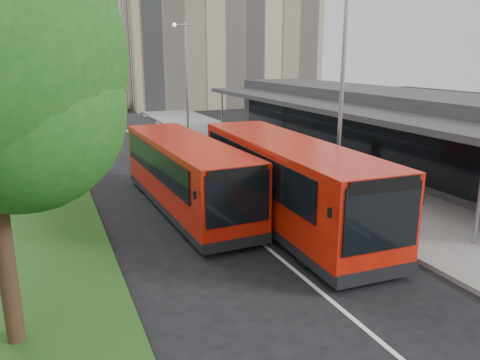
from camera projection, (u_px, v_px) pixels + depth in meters
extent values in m
plane|color=black|center=(260.00, 242.00, 15.00)|extent=(120.00, 120.00, 0.00)
cube|color=slate|center=(219.00, 134.00, 35.04)|extent=(5.00, 80.00, 0.15)
cube|color=#1E4E19|center=(30.00, 147.00, 30.17)|extent=(5.00, 80.00, 0.10)
cube|color=silver|center=(155.00, 154.00, 28.36)|extent=(0.12, 70.00, 0.01)
cube|color=silver|center=(384.00, 249.00, 14.46)|extent=(0.12, 2.00, 0.01)
cube|color=silver|center=(291.00, 197.00, 19.80)|extent=(0.12, 2.00, 0.01)
cube|color=silver|center=(237.00, 167.00, 25.14)|extent=(0.12, 2.00, 0.01)
cube|color=silver|center=(201.00, 147.00, 30.49)|extent=(0.12, 2.00, 0.01)
cube|color=silver|center=(177.00, 134.00, 35.83)|extent=(0.12, 2.00, 0.01)
cube|color=silver|center=(159.00, 123.00, 41.17)|extent=(0.12, 2.00, 0.01)
cube|color=silver|center=(145.00, 116.00, 46.51)|extent=(0.12, 2.00, 0.01)
cube|color=silver|center=(133.00, 109.00, 51.85)|extent=(0.12, 2.00, 0.01)
cube|color=silver|center=(124.00, 104.00, 57.19)|extent=(0.12, 2.00, 0.01)
cube|color=tan|center=(217.00, 27.00, 55.33)|extent=(22.00, 12.00, 18.00)
cube|color=#29292B|center=(379.00, 127.00, 25.74)|extent=(5.00, 26.00, 4.00)
cube|color=black|center=(341.00, 137.00, 24.90)|extent=(0.06, 24.00, 2.20)
cube|color=#29292B|center=(321.00, 106.00, 23.98)|extent=(2.80, 26.00, 0.25)
cylinder|color=gray|center=(480.00, 197.00, 14.12)|extent=(0.12, 0.12, 3.30)
cylinder|color=gray|center=(222.00, 115.00, 33.71)|extent=(0.12, 0.12, 3.30)
cylinder|color=#322114|center=(5.00, 252.00, 9.18)|extent=(0.36, 0.36, 4.11)
sphere|color=#154F15|center=(20.00, 110.00, 8.32)|extent=(3.73, 3.73, 3.73)
cylinder|color=#322114|center=(22.00, 152.00, 19.92)|extent=(0.36, 0.36, 3.66)
sphere|color=#154F15|center=(13.00, 72.00, 19.06)|extent=(4.65, 4.65, 4.65)
sphere|color=#154F15|center=(31.00, 93.00, 19.14)|extent=(3.32, 3.32, 3.32)
sphere|color=#154F15|center=(2.00, 86.00, 19.47)|extent=(3.66, 3.66, 3.66)
cylinder|color=#322114|center=(27.00, 118.00, 30.59)|extent=(0.36, 0.36, 3.70)
sphere|color=#154F15|center=(21.00, 65.00, 29.73)|extent=(4.71, 4.71, 4.71)
sphere|color=#154F15|center=(33.00, 78.00, 29.81)|extent=(3.37, 3.37, 3.37)
sphere|color=#154F15|center=(14.00, 74.00, 30.14)|extent=(3.70, 3.70, 3.70)
cylinder|color=gray|center=(341.00, 101.00, 17.29)|extent=(0.16, 0.16, 8.00)
cylinder|color=gray|center=(187.00, 78.00, 35.10)|extent=(0.16, 0.16, 8.00)
cylinder|color=gray|center=(182.00, 25.00, 34.04)|extent=(1.40, 0.10, 0.10)
sphere|color=silver|center=(174.00, 25.00, 33.82)|extent=(0.28, 0.28, 0.28)
cube|color=red|center=(287.00, 179.00, 16.24)|extent=(2.77, 10.44, 2.62)
cube|color=black|center=(286.00, 213.00, 16.57)|extent=(2.79, 10.46, 0.30)
cube|color=black|center=(383.00, 218.00, 11.48)|extent=(2.22, 0.12, 1.73)
cube|color=black|center=(234.00, 142.00, 20.82)|extent=(2.17, 0.11, 1.28)
cube|color=black|center=(250.00, 167.00, 15.95)|extent=(0.31, 8.89, 1.19)
cube|color=black|center=(315.00, 161.00, 16.82)|extent=(0.31, 8.89, 1.19)
cube|color=black|center=(378.00, 275.00, 11.86)|extent=(2.47, 0.15, 0.35)
cube|color=black|center=(386.00, 185.00, 11.25)|extent=(2.07, 0.10, 0.35)
cube|color=black|center=(330.00, 213.00, 11.13)|extent=(0.08, 0.08, 0.25)
cube|color=black|center=(422.00, 200.00, 12.09)|extent=(0.08, 0.08, 0.25)
cylinder|color=black|center=(306.00, 252.00, 13.16)|extent=(0.32, 0.90, 0.89)
cylinder|color=black|center=(368.00, 242.00, 13.89)|extent=(0.32, 0.90, 0.89)
cylinder|color=black|center=(227.00, 190.00, 19.21)|extent=(0.32, 0.90, 0.89)
cylinder|color=black|center=(272.00, 185.00, 19.94)|extent=(0.32, 0.90, 0.89)
cube|color=red|center=(186.00, 171.00, 17.82)|extent=(2.62, 9.56, 2.39)
cube|color=black|center=(187.00, 201.00, 18.12)|extent=(2.64, 9.58, 0.27)
cube|color=black|center=(238.00, 199.00, 13.59)|extent=(2.03, 0.13, 1.58)
cube|color=black|center=(153.00, 141.00, 21.89)|extent=(1.99, 0.13, 1.17)
cube|color=black|center=(154.00, 162.00, 17.48)|extent=(0.36, 8.12, 1.08)
cube|color=black|center=(211.00, 156.00, 18.42)|extent=(0.36, 8.12, 1.08)
cube|color=black|center=(238.00, 244.00, 13.94)|extent=(2.26, 0.17, 0.32)
cube|color=black|center=(238.00, 173.00, 13.38)|extent=(1.90, 0.11, 0.32)
cube|color=black|center=(195.00, 195.00, 13.19)|extent=(0.08, 0.08, 0.23)
cube|color=black|center=(273.00, 185.00, 14.22)|extent=(0.08, 0.08, 0.23)
cylinder|color=black|center=(190.00, 229.00, 15.03)|extent=(0.30, 0.82, 0.81)
cylinder|color=black|center=(243.00, 220.00, 15.81)|extent=(0.30, 0.82, 0.81)
cylinder|color=black|center=(143.00, 183.00, 20.41)|extent=(0.30, 0.82, 0.81)
cylinder|color=black|center=(185.00, 178.00, 21.18)|extent=(0.30, 0.82, 0.81)
cylinder|color=#351D15|center=(282.00, 156.00, 24.64)|extent=(0.74, 0.74, 1.01)
cylinder|color=yellow|center=(210.00, 131.00, 33.14)|extent=(0.17, 0.17, 0.90)
imported|color=#5B0D0D|center=(118.00, 105.00, 50.26)|extent=(2.35, 4.04, 1.29)
imported|color=navy|center=(91.00, 103.00, 53.40)|extent=(2.34, 3.52, 1.10)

